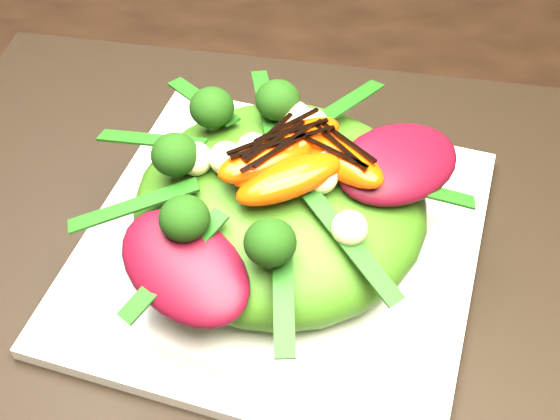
{
  "coord_description": "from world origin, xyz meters",
  "views": [
    {
      "loc": [
        0.09,
        -0.47,
        1.15
      ],
      "look_at": [
        0.09,
        -0.15,
        0.8
      ],
      "focal_mm": 48.0,
      "sensor_mm": 36.0,
      "label": 1
    }
  ],
  "objects_px": {
    "placemat": "(280,253)",
    "dining_table": "(165,132)",
    "plate_base": "(280,246)",
    "salad_bowl": "(280,234)",
    "lettuce_mound": "(280,205)",
    "orange_segment": "(250,124)"
  },
  "relations": [
    {
      "from": "placemat",
      "to": "dining_table",
      "type": "bearing_deg",
      "value": 122.36
    },
    {
      "from": "dining_table",
      "to": "plate_base",
      "type": "distance_m",
      "value": 0.18
    },
    {
      "from": "salad_bowl",
      "to": "dining_table",
      "type": "bearing_deg",
      "value": 122.36
    },
    {
      "from": "dining_table",
      "to": "plate_base",
      "type": "relative_size",
      "value": 6.27
    },
    {
      "from": "salad_bowl",
      "to": "lettuce_mound",
      "type": "height_order",
      "value": "lettuce_mound"
    },
    {
      "from": "orange_segment",
      "to": "placemat",
      "type": "bearing_deg",
      "value": -62.18
    },
    {
      "from": "salad_bowl",
      "to": "lettuce_mound",
      "type": "xyz_separation_m",
      "value": [
        0.0,
        0.0,
        0.03
      ]
    },
    {
      "from": "placemat",
      "to": "plate_base",
      "type": "xyz_separation_m",
      "value": [
        0.0,
        0.0,
        0.01
      ]
    },
    {
      "from": "lettuce_mound",
      "to": "salad_bowl",
      "type": "bearing_deg",
      "value": 0.0
    },
    {
      "from": "plate_base",
      "to": "dining_table",
      "type": "bearing_deg",
      "value": 122.36
    },
    {
      "from": "placemat",
      "to": "plate_base",
      "type": "bearing_deg",
      "value": 0.0
    },
    {
      "from": "dining_table",
      "to": "salad_bowl",
      "type": "xyz_separation_m",
      "value": [
        0.09,
        -0.15,
        0.04
      ]
    },
    {
      "from": "dining_table",
      "to": "placemat",
      "type": "relative_size",
      "value": 2.89
    },
    {
      "from": "dining_table",
      "to": "salad_bowl",
      "type": "distance_m",
      "value": 0.18
    },
    {
      "from": "plate_base",
      "to": "lettuce_mound",
      "type": "distance_m",
      "value": 0.04
    },
    {
      "from": "orange_segment",
      "to": "salad_bowl",
      "type": "bearing_deg",
      "value": -62.18
    },
    {
      "from": "salad_bowl",
      "to": "orange_segment",
      "type": "relative_size",
      "value": 3.35
    },
    {
      "from": "dining_table",
      "to": "orange_segment",
      "type": "height_order",
      "value": "dining_table"
    },
    {
      "from": "placemat",
      "to": "orange_segment",
      "type": "bearing_deg",
      "value": 117.82
    },
    {
      "from": "dining_table",
      "to": "orange_segment",
      "type": "bearing_deg",
      "value": -56.33
    },
    {
      "from": "orange_segment",
      "to": "lettuce_mound",
      "type": "bearing_deg",
      "value": -62.18
    },
    {
      "from": "plate_base",
      "to": "orange_segment",
      "type": "height_order",
      "value": "orange_segment"
    }
  ]
}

